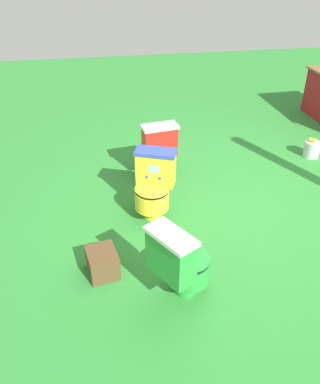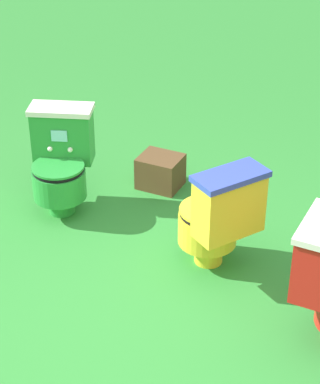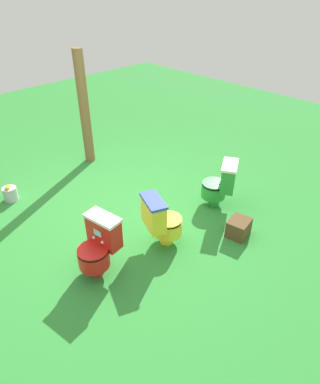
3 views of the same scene
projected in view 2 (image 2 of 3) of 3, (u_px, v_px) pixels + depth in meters
name	position (u px, v px, depth m)	size (l,w,h in m)	color
ground	(117.00, 351.00, 3.87)	(14.00, 14.00, 0.00)	#2D8433
toilet_green	(61.00, 161.00, 4.94)	(0.60, 0.63, 0.73)	green
toilet_yellow	(217.00, 217.00, 4.33)	(0.61, 0.56, 0.73)	yellow
small_crate	(160.00, 171.00, 5.32)	(0.31, 0.26, 0.24)	brown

